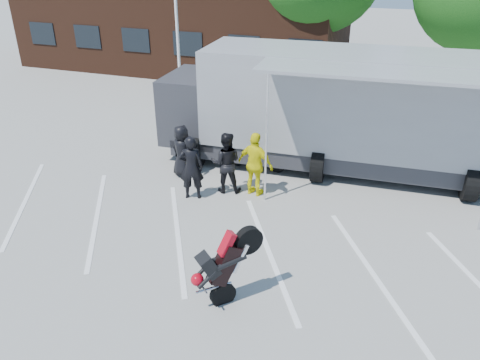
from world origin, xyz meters
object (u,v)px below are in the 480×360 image
Objects in this scene: spectator_leather_b at (191,168)px; spectator_leather_c at (226,163)px; stunt_bike_rider at (246,294)px; spectator_hivis at (255,165)px; parked_motorcycle at (257,168)px; transporter_truck at (338,167)px; spectator_leather_a at (182,151)px.

spectator_leather_b is 1.03× the size of spectator_leather_c.
spectator_leather_c is at bearing 158.90° from stunt_bike_rider.
spectator_hivis is at bearing 169.93° from spectator_leather_c.
spectator_hivis reaches higher than parked_motorcycle.
spectator_leather_b is 1.03m from spectator_leather_c.
parked_motorcycle is 1.11× the size of spectator_leather_c.
spectator_leather_c is 0.96× the size of spectator_hivis.
spectator_leather_c reaches higher than parked_motorcycle.
spectator_hivis is at bearing -160.44° from parked_motorcycle.
transporter_truck is 2.66m from parked_motorcycle.
transporter_truck is 5.06m from spectator_leather_b.
spectator_leather_b is at bearing 146.15° from spectator_leather_a.
parked_motorcycle is (-2.48, -0.95, 0.00)m from transporter_truck.
spectator_leather_a is at bearing -72.81° from spectator_leather_b.
transporter_truck is 6.20× the size of spectator_hivis.
spectator_leather_a is 1.47m from spectator_leather_b.
spectator_hivis is (-1.19, 4.20, 0.94)m from stunt_bike_rider.
spectator_leather_c is (1.64, -0.49, 0.08)m from spectator_leather_a.
spectator_leather_c is (-2.04, 4.11, 0.91)m from stunt_bike_rider.
spectator_leather_b reaches higher than transporter_truck.
stunt_bike_rider is at bearing 148.37° from spectator_leather_a.
parked_motorcycle is 2.87m from spectator_leather_b.
parked_motorcycle is 6.12m from stunt_bike_rider.
spectator_leather_b reaches higher than stunt_bike_rider.
stunt_bike_rider is at bearing 110.15° from spectator_leather_b.
spectator_leather_b is at bearing 38.43° from spectator_hivis.
spectator_hivis reaches higher than spectator_leather_c.
transporter_truck is at bearing -155.92° from spectator_leather_b.
spectator_hivis is (1.62, 0.79, 0.00)m from spectator_leather_b.
transporter_truck is at bearing -114.49° from spectator_hivis.
spectator_hivis is (0.86, 0.10, 0.03)m from spectator_leather_c.
spectator_leather_c is 0.86m from spectator_hivis.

